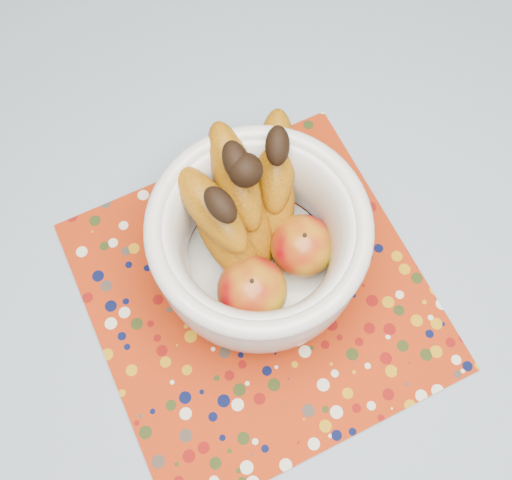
% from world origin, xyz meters
% --- Properties ---
extents(table, '(1.20, 1.20, 0.75)m').
position_xyz_m(table, '(0.00, 0.00, 0.67)').
color(table, brown).
rests_on(table, ground).
extents(tablecloth, '(1.32, 1.32, 0.01)m').
position_xyz_m(tablecloth, '(0.00, 0.00, 0.76)').
color(tablecloth, slate).
rests_on(tablecloth, table).
extents(placemat, '(0.48, 0.48, 0.00)m').
position_xyz_m(placemat, '(0.02, 0.03, 0.76)').
color(placemat, '#9A2408').
rests_on(placemat, tablecloth).
extents(fruit_bowl, '(0.28, 0.27, 0.20)m').
position_xyz_m(fruit_bowl, '(0.06, 0.07, 0.85)').
color(fruit_bowl, silver).
rests_on(fruit_bowl, placemat).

